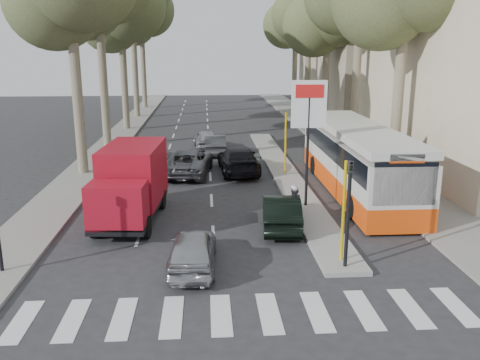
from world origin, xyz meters
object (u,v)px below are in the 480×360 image
(motorcycle, at_px, (294,205))
(dark_hatchback, at_px, (281,211))
(silver_hatchback, at_px, (193,250))
(city_bus, at_px, (357,157))
(red_truck, at_px, (131,182))

(motorcycle, bearing_deg, dark_hatchback, -137.24)
(dark_hatchback, bearing_deg, motorcycle, -130.87)
(silver_hatchback, height_order, city_bus, city_bus)
(city_bus, distance_m, motorcycle, 5.81)
(red_truck, xyz_separation_m, motorcycle, (6.58, -0.80, -0.88))
(silver_hatchback, height_order, red_truck, red_truck)
(dark_hatchback, xyz_separation_m, red_truck, (-5.98, 1.37, 0.94))
(city_bus, bearing_deg, silver_hatchback, -132.39)
(silver_hatchback, distance_m, dark_hatchback, 4.96)
(motorcycle, bearing_deg, silver_hatchback, -134.63)
(dark_hatchback, distance_m, motorcycle, 0.83)
(red_truck, relative_size, motorcycle, 3.09)
(silver_hatchback, xyz_separation_m, city_bus, (7.81, 8.44, 1.09))
(silver_hatchback, distance_m, motorcycle, 5.78)
(dark_hatchback, xyz_separation_m, motorcycle, (0.60, 0.57, 0.06))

